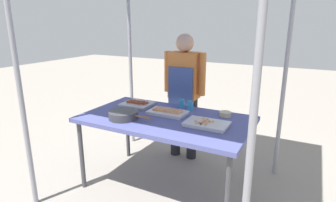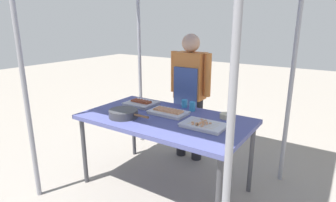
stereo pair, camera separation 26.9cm
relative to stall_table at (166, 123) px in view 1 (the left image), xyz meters
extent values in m
plane|color=gray|center=(0.00, 0.00, -0.70)|extent=(18.00, 18.00, 0.00)
cube|color=#4C518C|center=(0.00, 0.00, 0.03)|extent=(1.60, 0.90, 0.04)
cylinder|color=#3F3F44|center=(-0.74, -0.39, -0.34)|extent=(0.04, 0.04, 0.71)
cylinder|color=#3F3F44|center=(0.74, -0.39, -0.34)|extent=(0.04, 0.04, 0.71)
cylinder|color=#3F3F44|center=(-0.74, 0.39, -0.34)|extent=(0.04, 0.04, 0.71)
cylinder|color=#3F3F44|center=(0.74, 0.39, -0.34)|extent=(0.04, 0.04, 0.71)
cylinder|color=gray|center=(-0.95, -0.80, 0.47)|extent=(0.04, 0.04, 2.33)
cylinder|color=gray|center=(0.95, -0.80, 0.47)|extent=(0.04, 0.04, 2.33)
cylinder|color=gray|center=(-0.95, 0.80, 0.47)|extent=(0.04, 0.04, 2.33)
cylinder|color=gray|center=(0.95, 0.80, 0.47)|extent=(0.04, 0.04, 2.33)
cube|color=#ADADB2|center=(-0.45, 0.20, 0.06)|extent=(0.31, 0.27, 0.02)
cube|color=#ADADB2|center=(-0.45, 0.20, 0.08)|extent=(0.32, 0.28, 0.01)
cylinder|color=brown|center=(-0.55, 0.20, 0.09)|extent=(0.04, 0.08, 0.04)
cylinder|color=brown|center=(-0.51, 0.20, 0.09)|extent=(0.04, 0.08, 0.04)
cylinder|color=brown|center=(-0.47, 0.20, 0.09)|extent=(0.04, 0.08, 0.04)
cylinder|color=brown|center=(-0.43, 0.20, 0.09)|extent=(0.04, 0.08, 0.04)
cylinder|color=brown|center=(-0.39, 0.20, 0.09)|extent=(0.04, 0.08, 0.04)
cylinder|color=brown|center=(-0.35, 0.20, 0.09)|extent=(0.04, 0.08, 0.04)
cube|color=silver|center=(0.43, -0.03, 0.06)|extent=(0.37, 0.23, 0.02)
cube|color=silver|center=(0.43, -0.03, 0.08)|extent=(0.38, 0.25, 0.01)
cylinder|color=tan|center=(0.43, -0.10, 0.08)|extent=(0.26, 0.01, 0.01)
cube|color=tan|center=(0.36, -0.10, 0.08)|extent=(0.02, 0.02, 0.02)
cube|color=tan|center=(0.40, -0.10, 0.08)|extent=(0.02, 0.02, 0.02)
cube|color=tan|center=(0.40, -0.10, 0.08)|extent=(0.02, 0.02, 0.02)
cube|color=tan|center=(0.44, -0.10, 0.08)|extent=(0.02, 0.02, 0.02)
cylinder|color=tan|center=(0.43, -0.07, 0.08)|extent=(0.26, 0.01, 0.01)
cube|color=tan|center=(0.38, -0.07, 0.08)|extent=(0.02, 0.02, 0.02)
cube|color=tan|center=(0.44, -0.07, 0.08)|extent=(0.02, 0.02, 0.02)
cube|color=tan|center=(0.34, -0.07, 0.08)|extent=(0.02, 0.02, 0.02)
cube|color=tan|center=(0.40, -0.07, 0.08)|extent=(0.02, 0.02, 0.02)
cylinder|color=tan|center=(0.43, -0.03, 0.08)|extent=(0.26, 0.01, 0.01)
cube|color=tan|center=(0.45, -0.03, 0.08)|extent=(0.02, 0.02, 0.02)
cube|color=tan|center=(0.40, -0.03, 0.08)|extent=(0.02, 0.02, 0.02)
cube|color=tan|center=(0.42, -0.03, 0.08)|extent=(0.02, 0.02, 0.02)
cylinder|color=tan|center=(0.43, 0.00, 0.08)|extent=(0.26, 0.01, 0.01)
cube|color=tan|center=(0.44, 0.00, 0.08)|extent=(0.02, 0.02, 0.02)
cube|color=tan|center=(0.47, 0.00, 0.08)|extent=(0.02, 0.02, 0.02)
cube|color=tan|center=(0.40, 0.00, 0.08)|extent=(0.02, 0.02, 0.02)
cylinder|color=tan|center=(0.43, 0.04, 0.08)|extent=(0.26, 0.01, 0.01)
cube|color=tan|center=(0.37, 0.04, 0.08)|extent=(0.02, 0.02, 0.02)
cube|color=tan|center=(0.41, 0.04, 0.08)|extent=(0.02, 0.02, 0.02)
cube|color=silver|center=(-0.03, 0.09, 0.06)|extent=(0.37, 0.21, 0.02)
cube|color=silver|center=(-0.03, 0.09, 0.08)|extent=(0.38, 0.22, 0.01)
cylinder|color=tan|center=(-0.16, 0.09, 0.09)|extent=(0.03, 0.11, 0.03)
cylinder|color=tan|center=(-0.12, 0.09, 0.09)|extent=(0.03, 0.11, 0.03)
cylinder|color=tan|center=(-0.08, 0.09, 0.09)|extent=(0.03, 0.11, 0.03)
cylinder|color=tan|center=(-0.05, 0.09, 0.09)|extent=(0.03, 0.11, 0.03)
cylinder|color=tan|center=(-0.01, 0.09, 0.09)|extent=(0.03, 0.11, 0.03)
cylinder|color=tan|center=(0.03, 0.09, 0.09)|extent=(0.03, 0.11, 0.03)
cylinder|color=tan|center=(0.07, 0.09, 0.09)|extent=(0.03, 0.11, 0.03)
cylinder|color=tan|center=(0.10, 0.09, 0.09)|extent=(0.03, 0.11, 0.03)
cylinder|color=#38383A|center=(-0.34, -0.22, 0.09)|extent=(0.28, 0.28, 0.07)
cylinder|color=brown|center=(-0.12, -0.22, 0.10)|extent=(0.16, 0.02, 0.02)
cylinder|color=#386B33|center=(-0.34, -0.22, 0.12)|extent=(0.26, 0.26, 0.01)
cylinder|color=#BFB28C|center=(0.50, 0.29, 0.08)|extent=(0.12, 0.12, 0.05)
cylinder|color=#338CBF|center=(0.12, 0.33, 0.10)|extent=(0.06, 0.06, 0.09)
cylinder|color=#338CBF|center=(-0.01, 0.38, 0.09)|extent=(0.06, 0.06, 0.08)
cylinder|color=black|center=(-0.24, 0.71, -0.32)|extent=(0.12, 0.12, 0.76)
cylinder|color=black|center=(-0.02, 0.71, -0.32)|extent=(0.12, 0.12, 0.76)
cube|color=#CC7233|center=(-0.13, 0.71, 0.33)|extent=(0.34, 0.20, 0.54)
cube|color=#384C8C|center=(-0.13, 0.60, 0.20)|extent=(0.30, 0.02, 0.49)
cylinder|color=#CC7233|center=(-0.35, 0.71, 0.36)|extent=(0.08, 0.08, 0.49)
cylinder|color=#CC7233|center=(0.09, 0.71, 0.36)|extent=(0.08, 0.08, 0.49)
sphere|color=tan|center=(-0.13, 0.71, 0.71)|extent=(0.21, 0.21, 0.21)
camera|label=1|loc=(1.20, -2.24, 0.93)|focal=30.06mm
camera|label=2|loc=(1.43, -2.11, 0.93)|focal=30.06mm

